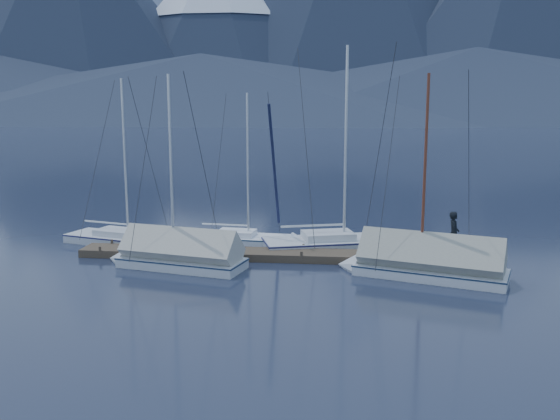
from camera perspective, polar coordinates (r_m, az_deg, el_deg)
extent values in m
plane|color=black|center=(24.47, -0.49, -5.88)|extent=(1000.00, 1000.00, 0.00)
cone|color=#475675|center=(481.77, -8.06, 17.95)|extent=(352.00, 352.00, 150.00)
cone|color=#475675|center=(459.33, 11.05, 17.64)|extent=(330.00, 330.00, 140.00)
cone|color=#192133|center=(343.57, -19.67, 17.84)|extent=(190.00, 190.00, 115.00)
cone|color=#192133|center=(327.76, -6.29, 16.55)|extent=(171.00, 171.00, 90.00)
cone|color=#192133|center=(328.93, 22.35, 17.63)|extent=(190.00, 190.00, 110.00)
cone|color=#192133|center=(270.88, -7.61, 11.57)|extent=(416.00, 416.00, 30.00)
cone|color=#192133|center=(274.63, 18.34, 11.34)|extent=(390.00, 390.00, 32.00)
cube|color=#382D23|center=(26.35, 0.00, -4.35)|extent=(18.00, 1.50, 0.34)
cube|color=black|center=(27.66, -12.50, -4.38)|extent=(3.00, 1.30, 0.30)
cube|color=black|center=(26.41, 0.00, -4.82)|extent=(3.00, 1.30, 0.30)
cube|color=black|center=(26.49, 13.07, -5.03)|extent=(3.00, 1.30, 0.30)
cylinder|color=#382D23|center=(28.88, -15.87, -3.10)|extent=(0.12, 0.12, 0.35)
cylinder|color=#382D23|center=(27.62, -16.94, -3.74)|extent=(0.12, 0.12, 0.35)
cylinder|color=#382D23|center=(27.92, -10.13, -3.32)|extent=(0.12, 0.12, 0.35)
cylinder|color=#382D23|center=(26.61, -10.96, -3.99)|extent=(0.12, 0.12, 0.35)
cylinder|color=#382D23|center=(27.25, -4.04, -3.51)|extent=(0.12, 0.12, 0.35)
cylinder|color=#382D23|center=(25.91, -4.58, -4.22)|extent=(0.12, 0.12, 0.35)
cylinder|color=#382D23|center=(26.90, 2.28, -3.67)|extent=(0.12, 0.12, 0.35)
cylinder|color=#382D23|center=(25.55, 2.08, -4.40)|extent=(0.12, 0.12, 0.35)
cylinder|color=#382D23|center=(26.89, 8.68, -3.78)|extent=(0.12, 0.12, 0.35)
cylinder|color=#382D23|center=(25.53, 8.83, -4.52)|extent=(0.12, 0.12, 0.35)
cylinder|color=#382D23|center=(27.21, 15.02, -3.85)|extent=(0.12, 0.12, 0.35)
cylinder|color=#382D23|center=(25.87, 15.50, -4.58)|extent=(0.12, 0.12, 0.35)
cube|color=silver|center=(30.24, -14.94, -2.94)|extent=(5.97, 3.39, 0.62)
cube|color=silver|center=(30.30, -14.92, -3.47)|extent=(4.92, 2.34, 0.28)
cube|color=#1A1849|center=(30.18, -14.97, -2.45)|extent=(6.03, 3.43, 0.06)
cone|color=silver|center=(28.42, -9.68, -3.56)|extent=(1.50, 2.03, 1.81)
cube|color=silver|center=(30.31, -15.41, -2.06)|extent=(2.27, 1.82, 0.28)
cylinder|color=#B2B7BF|center=(29.39, -14.71, 4.79)|extent=(0.11, 0.11, 7.56)
cylinder|color=#B2B7BF|center=(30.63, -16.43, -1.17)|extent=(2.47, 0.79, 0.09)
cylinder|color=#26262B|center=(28.57, -12.42, 4.74)|extent=(0.82, 2.75, 7.56)
cube|color=white|center=(29.35, -3.71, -3.02)|extent=(5.34, 2.24, 0.57)
cube|color=white|center=(29.41, -3.70, -3.52)|extent=(4.49, 1.39, 0.26)
cube|color=navy|center=(29.30, -3.71, -2.56)|extent=(5.39, 2.26, 0.05)
cone|color=white|center=(28.72, 2.06, -3.30)|extent=(1.11, 1.75, 1.66)
cube|color=white|center=(29.33, -4.21, -2.21)|extent=(1.93, 1.39, 0.26)
cylinder|color=#B2B7BF|center=(28.66, -3.12, 4.27)|extent=(0.10, 0.10, 6.92)
cylinder|color=#B2B7BF|center=(29.42, -5.35, -1.41)|extent=(2.33, 0.31, 0.08)
cylinder|color=#26262B|center=(28.36, -0.58, 4.22)|extent=(0.28, 2.61, 6.93)
cube|color=silver|center=(28.29, 5.29, -3.48)|extent=(7.03, 4.04, 0.73)
cube|color=silver|center=(28.37, 5.28, -4.13)|extent=(5.79, 2.79, 0.33)
cube|color=#181848|center=(28.22, 5.30, -2.86)|extent=(7.10, 4.08, 0.07)
cone|color=silver|center=(29.56, 12.48, -3.09)|extent=(1.78, 2.40, 2.14)
cube|color=silver|center=(28.09, 4.65, -2.45)|extent=(2.68, 2.16, 0.33)
cylinder|color=#B2B7BF|center=(27.71, 6.34, 6.31)|extent=(0.13, 0.13, 8.90)
cylinder|color=#B2B7BF|center=(27.79, 3.12, -1.51)|extent=(2.91, 0.95, 0.10)
cylinder|color=#26262B|center=(28.24, 9.60, 6.30)|extent=(0.98, 3.23, 8.91)
cube|color=silver|center=(24.28, 14.24, -6.05)|extent=(6.16, 3.81, 0.62)
cube|color=silver|center=(24.36, 14.21, -6.68)|extent=(5.04, 2.65, 0.28)
cube|color=#162842|center=(24.21, 14.27, -5.45)|extent=(6.22, 3.85, 0.06)
cone|color=silver|center=(25.05, 6.72, -5.32)|extent=(1.61, 2.20, 1.98)
cylinder|color=#592819|center=(23.58, 13.76, 3.56)|extent=(0.11, 0.11, 7.49)
cylinder|color=#592819|center=(23.92, 16.54, -4.24)|extent=(2.50, 0.92, 0.08)
cylinder|color=#26262B|center=(23.90, 10.34, 3.76)|extent=(0.96, 2.78, 7.50)
cube|color=gray|center=(24.11, 14.31, -4.49)|extent=(5.90, 3.75, 2.10)
cube|color=silver|center=(25.26, -9.41, -5.25)|extent=(5.56, 3.06, 0.62)
cube|color=silver|center=(25.33, -9.39, -5.87)|extent=(4.60, 2.05, 0.28)
cube|color=#162844|center=(25.19, -9.42, -4.67)|extent=(5.62, 3.09, 0.06)
cone|color=silver|center=(26.83, -15.16, -4.57)|extent=(1.43, 2.00, 1.81)
cylinder|color=#B2B7BF|center=(24.71, -10.44, 4.00)|extent=(0.11, 0.11, 7.53)
cylinder|color=#B2B7BF|center=(24.61, -7.54, -3.50)|extent=(2.33, 0.64, 0.08)
cylinder|color=#26262B|center=(25.38, -13.03, 4.06)|extent=(0.64, 2.59, 7.54)
cube|color=#A09F96|center=(25.09, -9.45, -3.74)|extent=(5.32, 3.03, 1.92)
imported|color=black|center=(26.53, 16.37, -2.18)|extent=(0.53, 0.74, 1.90)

